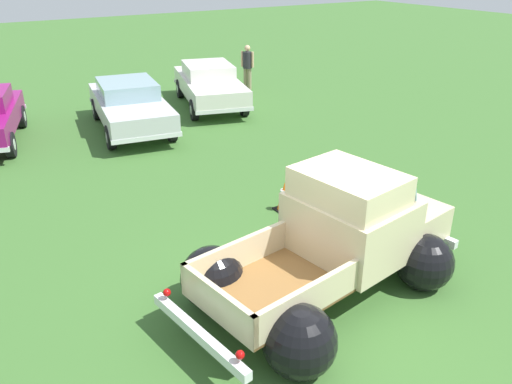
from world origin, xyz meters
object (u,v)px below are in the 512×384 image
show_car_2 (209,83)px  spectator_0 (247,64)px  lane_cone_0 (284,196)px  vintage_pickup_truck (338,244)px  show_car_1 (130,104)px

show_car_2 → spectator_0: size_ratio=2.94×
spectator_0 → lane_cone_0: size_ratio=2.67×
show_car_2 → lane_cone_0: size_ratio=7.84×
vintage_pickup_truck → spectator_0: size_ratio=2.88×
show_car_2 → spectator_0: spectator_0 is taller
vintage_pickup_truck → show_car_2: bearing=64.2°
vintage_pickup_truck → show_car_1: bearing=81.1°
spectator_0 → vintage_pickup_truck: bearing=30.7°
spectator_0 → lane_cone_0: spectator_0 is taller
show_car_1 → spectator_0: (5.58, 2.45, 0.17)m
vintage_pickup_truck → show_car_1: 9.50m
show_car_1 → show_car_2: (3.22, 1.08, -0.00)m
vintage_pickup_truck → show_car_1: size_ratio=0.98×
spectator_0 → show_car_2: bearing=-4.0°
lane_cone_0 → vintage_pickup_truck: bearing=-107.6°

